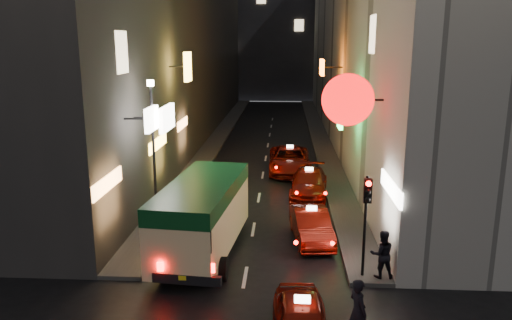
% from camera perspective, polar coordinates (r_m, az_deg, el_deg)
% --- Properties ---
extents(building_left, '(7.49, 52.00, 18.00)m').
position_cam_1_polar(building_left, '(42.24, -9.69, 14.69)').
color(building_left, '#34312F').
rests_on(building_left, ground).
extents(building_right, '(8.33, 52.08, 18.00)m').
position_cam_1_polar(building_right, '(41.75, 13.01, 14.56)').
color(building_right, '#B6B3A7').
rests_on(building_right, ground).
extents(building_far, '(30.00, 10.00, 22.00)m').
position_cam_1_polar(building_far, '(73.28, 2.42, 15.79)').
color(building_far, '#37373C').
rests_on(building_far, ground).
extents(sidewalk_left, '(1.50, 52.00, 0.15)m').
position_cam_1_polar(sidewalk_left, '(42.30, -4.25, 2.68)').
color(sidewalk_left, '#42403D').
rests_on(sidewalk_left, ground).
extents(sidewalk_right, '(1.50, 52.00, 0.15)m').
position_cam_1_polar(sidewalk_right, '(42.04, 7.32, 2.54)').
color(sidewalk_right, '#42403D').
rests_on(sidewalk_right, ground).
extents(minibus, '(2.97, 6.80, 2.84)m').
position_cam_1_polar(minibus, '(18.82, -6.13, -5.62)').
color(minibus, beige).
rests_on(minibus, ground).
extents(taxi_second, '(2.46, 4.88, 1.66)m').
position_cam_1_polar(taxi_second, '(20.47, 6.33, -7.15)').
color(taxi_second, '#720F06').
rests_on(taxi_second, ground).
extents(taxi_third, '(2.41, 5.05, 1.73)m').
position_cam_1_polar(taxi_third, '(26.30, 6.07, -2.40)').
color(taxi_third, '#720F06').
rests_on(taxi_third, ground).
extents(taxi_far, '(2.39, 5.64, 1.95)m').
position_cam_1_polar(taxi_far, '(30.90, 3.88, 0.24)').
color(taxi_far, '#720F06').
rests_on(taxi_far, ground).
extents(pedestrian_crossing, '(0.68, 0.80, 2.07)m').
position_cam_1_polar(pedestrian_crossing, '(14.05, 11.57, -16.13)').
color(pedestrian_crossing, black).
rests_on(pedestrian_crossing, ground).
extents(pedestrian_sidewalk, '(0.74, 0.50, 1.88)m').
position_cam_1_polar(pedestrian_sidewalk, '(17.42, 14.23, -10.04)').
color(pedestrian_sidewalk, black).
rests_on(pedestrian_sidewalk, sidewalk_right).
extents(traffic_light, '(0.26, 0.43, 3.50)m').
position_cam_1_polar(traffic_light, '(16.73, 12.53, -5.09)').
color(traffic_light, black).
rests_on(traffic_light, sidewalk_right).
extents(lamp_post, '(0.28, 0.28, 6.22)m').
position_cam_1_polar(lamp_post, '(21.34, -11.65, 1.83)').
color(lamp_post, black).
rests_on(lamp_post, sidewalk_left).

